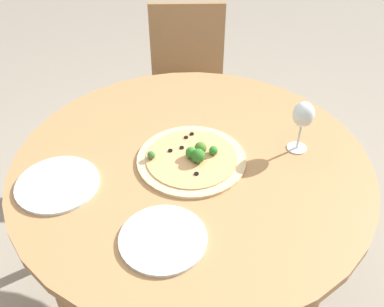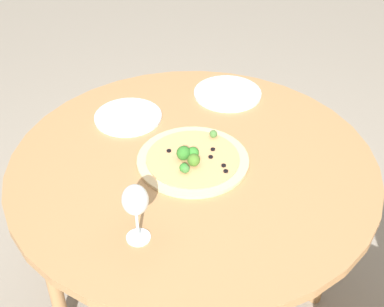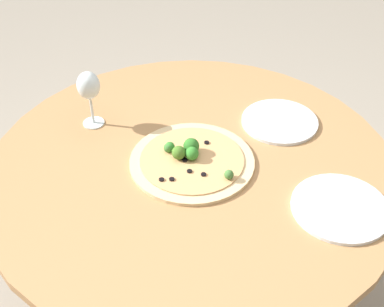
{
  "view_description": "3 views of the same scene",
  "coord_description": "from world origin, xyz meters",
  "px_view_note": "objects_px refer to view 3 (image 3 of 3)",
  "views": [
    {
      "loc": [
        -1.0,
        -0.06,
        1.62
      ],
      "look_at": [
        -0.0,
        -0.0,
        0.78
      ],
      "focal_mm": 40.0,
      "sensor_mm": 36.0,
      "label": 1
    },
    {
      "loc": [
        0.76,
        -1.01,
        1.76
      ],
      "look_at": [
        -0.0,
        -0.0,
        0.78
      ],
      "focal_mm": 50.0,
      "sensor_mm": 36.0,
      "label": 2
    },
    {
      "loc": [
        0.78,
        0.78,
        1.69
      ],
      "look_at": [
        -0.0,
        -0.0,
        0.78
      ],
      "focal_mm": 50.0,
      "sensor_mm": 36.0,
      "label": 3
    }
  ],
  "objects_px": {
    "pizza": "(191,159)",
    "plate_far": "(340,208)",
    "wine_glass": "(89,87)",
    "plate_near": "(280,121)"
  },
  "relations": [
    {
      "from": "pizza",
      "to": "plate_far",
      "type": "bearing_deg",
      "value": 108.69
    },
    {
      "from": "pizza",
      "to": "plate_near",
      "type": "relative_size",
      "value": 1.5
    },
    {
      "from": "plate_far",
      "to": "pizza",
      "type": "bearing_deg",
      "value": -71.31
    },
    {
      "from": "wine_glass",
      "to": "plate_near",
      "type": "height_order",
      "value": "wine_glass"
    },
    {
      "from": "pizza",
      "to": "wine_glass",
      "type": "relative_size",
      "value": 1.95
    },
    {
      "from": "plate_near",
      "to": "plate_far",
      "type": "xyz_separation_m",
      "value": [
        0.18,
        0.33,
        0.0
      ]
    },
    {
      "from": "wine_glass",
      "to": "plate_far",
      "type": "bearing_deg",
      "value": 106.33
    },
    {
      "from": "wine_glass",
      "to": "plate_near",
      "type": "bearing_deg",
      "value": 135.21
    },
    {
      "from": "wine_glass",
      "to": "plate_far",
      "type": "xyz_separation_m",
      "value": [
        -0.21,
        0.72,
        -0.12
      ]
    },
    {
      "from": "pizza",
      "to": "plate_far",
      "type": "relative_size",
      "value": 1.4
    }
  ]
}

